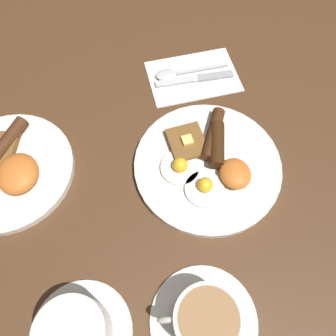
# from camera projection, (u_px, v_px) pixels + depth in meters

# --- Properties ---
(ground_plane) EXTENTS (3.00, 3.00, 0.00)m
(ground_plane) POSITION_uv_depth(u_px,v_px,m) (207.00, 167.00, 0.63)
(ground_plane) COLOR #4C301C
(breakfast_plate_near) EXTENTS (0.28, 0.28, 0.04)m
(breakfast_plate_near) POSITION_uv_depth(u_px,v_px,m) (208.00, 163.00, 0.62)
(breakfast_plate_near) COLOR silver
(breakfast_plate_near) RESTS_ON ground_plane
(breakfast_plate_far) EXTENTS (0.25, 0.25, 0.05)m
(breakfast_plate_far) POSITION_uv_depth(u_px,v_px,m) (6.00, 169.00, 0.61)
(breakfast_plate_far) COLOR silver
(breakfast_plate_far) RESTS_ON ground_plane
(teacup_near) EXTENTS (0.17, 0.17, 0.08)m
(teacup_near) POSITION_uv_depth(u_px,v_px,m) (205.00, 320.00, 0.48)
(teacup_near) COLOR silver
(teacup_near) RESTS_ON ground_plane
(teacup_far) EXTENTS (0.16, 0.16, 0.08)m
(teacup_far) POSITION_uv_depth(u_px,v_px,m) (76.00, 334.00, 0.47)
(teacup_far) COLOR silver
(teacup_far) RESTS_ON ground_plane
(napkin) EXTENTS (0.14, 0.20, 0.01)m
(napkin) POSITION_uv_depth(u_px,v_px,m) (193.00, 76.00, 0.73)
(napkin) COLOR white
(napkin) RESTS_ON ground_plane
(knife) EXTENTS (0.02, 0.17, 0.01)m
(knife) POSITION_uv_depth(u_px,v_px,m) (199.00, 78.00, 0.72)
(knife) COLOR silver
(knife) RESTS_ON napkin
(spoon) EXTENTS (0.03, 0.17, 0.01)m
(spoon) POSITION_uv_depth(u_px,v_px,m) (174.00, 73.00, 0.73)
(spoon) COLOR silver
(spoon) RESTS_ON napkin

